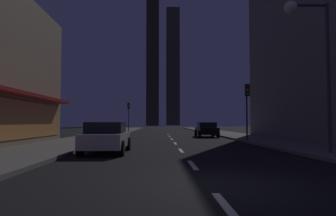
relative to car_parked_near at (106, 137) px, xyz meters
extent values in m
cube|color=black|center=(3.60, 24.67, -0.79)|extent=(78.00, 136.00, 0.10)
cube|color=#605E59|center=(10.60, 24.67, -0.67)|extent=(4.00, 76.00, 0.15)
cube|color=#605E59|center=(-3.40, 24.67, -0.67)|extent=(4.00, 76.00, 0.15)
cube|color=silver|center=(3.60, -9.33, -0.73)|extent=(0.16, 2.20, 0.01)
cube|color=silver|center=(3.60, -4.13, -0.73)|extent=(0.16, 2.20, 0.01)
cube|color=silver|center=(3.60, 1.07, -0.73)|extent=(0.16, 2.20, 0.01)
cube|color=silver|center=(3.60, 6.27, -0.73)|extent=(0.16, 2.20, 0.01)
cube|color=silver|center=(3.60, 11.47, -0.73)|extent=(0.16, 2.20, 0.01)
cube|color=silver|center=(3.60, 16.67, -0.73)|extent=(0.16, 2.20, 0.01)
cube|color=silver|center=(3.60, 21.87, -0.73)|extent=(0.16, 2.20, 0.01)
cube|color=#2F2C23|center=(0.01, 113.72, 35.22)|extent=(5.32, 6.49, 71.92)
cube|color=#3E3A2E|center=(9.73, 136.15, 28.69)|extent=(6.60, 6.30, 58.86)
cube|color=silver|center=(0.00, 0.05, -0.13)|extent=(1.80, 4.20, 0.65)
cube|color=black|center=(0.00, -0.15, 0.43)|extent=(1.64, 2.00, 0.55)
cylinder|color=black|center=(-0.88, 1.45, -0.40)|extent=(0.22, 0.68, 0.68)
cylinder|color=black|center=(0.88, 1.45, -0.40)|extent=(0.22, 0.68, 0.68)
cylinder|color=black|center=(-0.88, -1.35, -0.40)|extent=(0.22, 0.68, 0.68)
cylinder|color=black|center=(0.88, -1.35, -0.40)|extent=(0.22, 0.68, 0.68)
sphere|color=white|center=(-0.55, 2.10, -0.08)|extent=(0.18, 0.18, 0.18)
sphere|color=white|center=(0.55, 2.10, -0.08)|extent=(0.18, 0.18, 0.18)
cube|color=black|center=(7.20, 15.39, -0.13)|extent=(1.80, 4.20, 0.65)
cube|color=black|center=(7.20, 15.19, 0.43)|extent=(1.64, 2.00, 0.55)
cylinder|color=black|center=(6.32, 16.79, -0.40)|extent=(0.22, 0.68, 0.68)
cylinder|color=black|center=(8.08, 16.79, -0.40)|extent=(0.22, 0.68, 0.68)
cylinder|color=black|center=(6.32, 13.99, -0.40)|extent=(0.22, 0.68, 0.68)
cylinder|color=black|center=(8.08, 13.99, -0.40)|extent=(0.22, 0.68, 0.68)
sphere|color=white|center=(6.65, 17.44, -0.08)|extent=(0.18, 0.18, 0.18)
sphere|color=white|center=(7.75, 17.44, -0.08)|extent=(0.18, 0.18, 0.18)
cylinder|color=#B2B2B2|center=(-2.30, 15.40, -0.32)|extent=(0.22, 0.22, 0.55)
sphere|color=#B2B2B2|center=(-2.30, 15.40, -0.04)|extent=(0.21, 0.21, 0.21)
cylinder|color=#B2B2B2|center=(-2.30, 15.40, -0.56)|extent=(0.30, 0.30, 0.06)
cylinder|color=#B2B2B2|center=(-2.46, 15.40, -0.29)|extent=(0.10, 0.10, 0.10)
cylinder|color=#B2B2B2|center=(-2.14, 15.40, -0.29)|extent=(0.10, 0.10, 0.10)
cylinder|color=#2D2D2D|center=(9.10, 8.14, 1.51)|extent=(0.12, 0.12, 4.20)
cube|color=black|center=(9.10, 7.94, 3.11)|extent=(0.32, 0.24, 0.90)
sphere|color=red|center=(9.10, 7.81, 3.39)|extent=(0.18, 0.18, 0.18)
sphere|color=#F2B20C|center=(9.10, 7.81, 3.11)|extent=(0.18, 0.18, 0.18)
sphere|color=#19D833|center=(9.10, 7.81, 2.83)|extent=(0.18, 0.18, 0.18)
cylinder|color=#2D2D2D|center=(-1.90, 29.98, 1.51)|extent=(0.12, 0.12, 4.20)
cube|color=black|center=(-1.90, 29.78, 3.11)|extent=(0.32, 0.24, 0.90)
sphere|color=red|center=(-1.90, 29.65, 3.39)|extent=(0.18, 0.18, 0.18)
sphere|color=#F2B20C|center=(-1.90, 29.65, 3.11)|extent=(0.18, 0.18, 0.18)
sphere|color=#19D833|center=(-1.90, 29.65, 2.83)|extent=(0.18, 0.18, 0.18)
cylinder|color=#38383D|center=(9.80, -1.62, 2.66)|extent=(0.16, 0.16, 6.50)
cylinder|color=#38383D|center=(9.00, -1.62, 5.81)|extent=(1.60, 0.12, 0.12)
sphere|color=#FCF7CC|center=(8.20, -1.62, 5.71)|extent=(0.56, 0.56, 0.56)
camera|label=1|loc=(2.44, -14.37, 0.70)|focal=32.33mm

